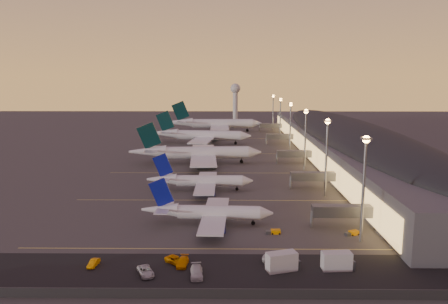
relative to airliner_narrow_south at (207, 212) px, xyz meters
The scene contains 22 objects.
ground 28.18m from the airliner_narrow_south, 86.55° to the left, with size 700.00×700.00×0.00m, color #3E3C3A.
airliner_narrow_south is the anchor object (origin of this frame).
airliner_narrow_north 35.25m from the airliner_narrow_south, 96.86° to the left, with size 36.92×32.82×13.25m.
airliner_wide_near 82.54m from the airliner_narrow_south, 96.39° to the left, with size 60.08×54.78×19.23m.
airliner_wide_mid 141.75m from the airliner_narrow_south, 94.47° to the left, with size 60.44×55.48×19.34m.
airliner_wide_far 197.67m from the airliner_narrow_south, 91.37° to the left, with size 68.60×62.33×21.99m.
terminal_building 118.93m from the airliner_narrow_south, 57.68° to the left, with size 56.35×255.00×17.46m.
light_masts 101.29m from the airliner_narrow_south, 67.93° to the left, with size 2.20×217.20×25.90m.
radar_tower 288.77m from the airliner_narrow_south, 87.68° to the left, with size 9.00×9.00×32.50m.
service_lane 28.31m from the airliner_narrow_south, 86.57° to the right, with size 260.00×16.00×0.01m.
lane_markings 68.03m from the airliner_narrow_south, 88.58° to the left, with size 90.00×180.36×0.00m.
fence 40.17m from the airliner_narrow_south, 87.60° to the right, with size 124.00×0.12×2.00m.
baggage_tug_a 18.81m from the airliner_narrow_south, 22.15° to the right, with size 3.69×1.71×1.09m.
baggage_tug_b 37.80m from the airliner_narrow_south, 11.90° to the right, with size 3.83×2.66×1.07m.
catering_truck_a 32.86m from the airliner_narrow_south, 58.80° to the right, with size 7.35×4.58×3.86m.
catering_truck_b 39.63m from the airliner_narrow_south, 44.12° to the right, with size 6.84×3.15×3.73m.
service_van_a 32.61m from the airliner_narrow_south, 109.65° to the right, with size 2.59×5.61×1.56m, color silver.
service_van_b 25.91m from the airliner_narrow_south, 101.99° to the right, with size 2.59×5.61×1.56m, color orange.
service_van_c 31.15m from the airliner_narrow_south, 91.21° to the right, with size 2.47×6.07×1.76m, color silver.
service_van_d 26.48m from the airliner_narrow_south, 98.62° to the right, with size 2.14×5.26×1.53m, color orange.
service_van_e 29.55m from the airliner_narrow_south, 56.78° to the right, with size 2.91×6.30×1.75m, color silver.
service_van_f 35.05m from the airliner_narrow_south, 130.48° to the right, with size 1.44×4.14×1.36m, color orange.
Camera 1 is at (4.06, -140.58, 39.61)m, focal length 35.00 mm.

